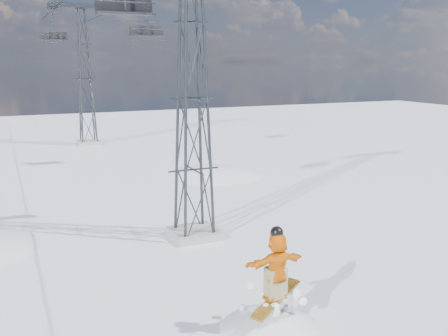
{
  "coord_description": "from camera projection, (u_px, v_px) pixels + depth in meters",
  "views": [
    {
      "loc": [
        -5.85,
        -9.68,
        6.83
      ],
      "look_at": [
        0.41,
        4.25,
        3.58
      ],
      "focal_mm": 40.0,
      "sensor_mm": 36.0,
      "label": 1
    }
  ],
  "objects": [
    {
      "name": "lift_chair_far",
      "position": [
        54.0,
        37.0,
        39.78
      ],
      "size": [
        2.09,
        0.6,
        2.59
      ],
      "color": "black",
      "rests_on": "ground"
    },
    {
      "name": "lift_tower_near",
      "position": [
        193.0,
        99.0,
        18.72
      ],
      "size": [
        5.2,
        1.8,
        11.43
      ],
      "color": "#999999",
      "rests_on": "ground"
    },
    {
      "name": "lift_tower_far",
      "position": [
        85.0,
        79.0,
        41.02
      ],
      "size": [
        5.2,
        1.8,
        11.43
      ],
      "color": "#999999",
      "rests_on": "ground"
    },
    {
      "name": "lift_chair_mid",
      "position": [
        147.0,
        32.0,
        31.17
      ],
      "size": [
        2.21,
        0.63,
        2.74
      ],
      "color": "black",
      "rests_on": "ground"
    },
    {
      "name": "lift_chair_near",
      "position": [
        125.0,
        7.0,
        17.99
      ],
      "size": [
        2.1,
        0.6,
        2.61
      ],
      "color": "black",
      "rests_on": "ground"
    },
    {
      "name": "snow_terrain",
      "position": [
        39.0,
        328.0,
        31.44
      ],
      "size": [
        39.0,
        37.0,
        22.0
      ],
      "color": "white",
      "rests_on": "ground"
    }
  ]
}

